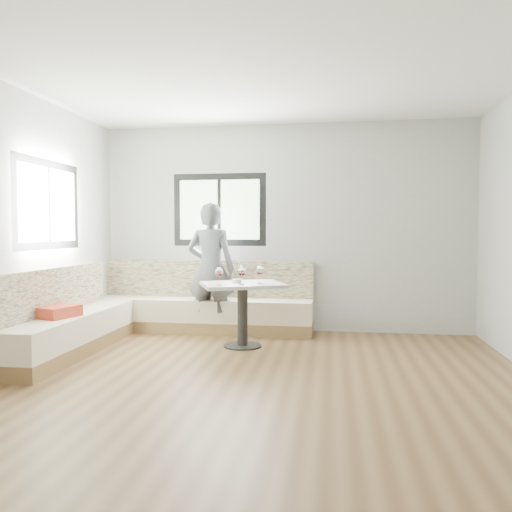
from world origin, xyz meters
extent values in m
cube|color=brown|center=(0.00, 0.00, 0.00)|extent=(5.00, 5.00, 0.01)
cube|color=white|center=(0.00, 0.00, 2.80)|extent=(5.00, 5.00, 0.01)
cube|color=#B7B7B2|center=(0.00, 2.50, 1.40)|extent=(5.00, 0.01, 2.80)
cube|color=#B7B7B2|center=(0.00, -2.50, 1.40)|extent=(5.00, 0.01, 2.80)
cube|color=black|center=(-0.90, 2.49, 1.65)|extent=(1.30, 0.02, 1.00)
cube|color=black|center=(-2.49, 0.90, 1.65)|extent=(0.02, 1.30, 1.00)
cube|color=olive|center=(-1.05, 2.23, 0.08)|extent=(2.90, 0.55, 0.16)
cube|color=#F0E3C5|center=(-1.05, 2.23, 0.30)|extent=(2.90, 0.55, 0.29)
cube|color=beige|center=(-1.05, 2.43, 0.70)|extent=(2.90, 0.14, 0.50)
cube|color=olive|center=(-2.23, 0.82, 0.08)|extent=(0.55, 2.25, 0.16)
cube|color=#F0E3C5|center=(-2.23, 0.82, 0.30)|extent=(0.55, 2.25, 0.29)
cube|color=beige|center=(-2.43, 0.82, 0.70)|extent=(0.14, 2.25, 0.50)
cube|color=red|center=(-2.25, 0.59, 0.51)|extent=(0.50, 0.50, 0.12)
cylinder|color=black|center=(-0.39, 1.44, 0.01)|extent=(0.45, 0.45, 0.02)
cylinder|color=black|center=(-0.39, 1.44, 0.35)|extent=(0.12, 0.12, 0.71)
cube|color=silver|center=(-0.39, 1.44, 0.73)|extent=(1.12, 1.01, 0.04)
imported|color=#515459|center=(-0.92, 2.08, 0.86)|extent=(0.65, 0.45, 1.72)
cylinder|color=white|center=(-0.45, 1.43, 0.77)|extent=(0.11, 0.11, 0.05)
sphere|color=black|center=(-0.44, 1.44, 0.79)|extent=(0.02, 0.02, 0.02)
sphere|color=black|center=(-0.47, 1.44, 0.79)|extent=(0.02, 0.02, 0.02)
sphere|color=black|center=(-0.45, 1.42, 0.79)|extent=(0.02, 0.02, 0.02)
cylinder|color=white|center=(-0.61, 1.16, 0.75)|extent=(0.07, 0.07, 0.01)
cylinder|color=white|center=(-0.61, 1.16, 0.80)|extent=(0.01, 0.01, 0.09)
ellipsoid|color=white|center=(-0.61, 1.16, 0.90)|extent=(0.09, 0.09, 0.11)
cylinder|color=#4F0509|center=(-0.61, 1.16, 0.87)|extent=(0.06, 0.06, 0.02)
cylinder|color=white|center=(-0.37, 1.25, 0.75)|extent=(0.07, 0.07, 0.01)
cylinder|color=white|center=(-0.37, 1.25, 0.80)|extent=(0.01, 0.01, 0.09)
ellipsoid|color=white|center=(-0.37, 1.25, 0.90)|extent=(0.09, 0.09, 0.11)
cylinder|color=#4F0509|center=(-0.37, 1.25, 0.87)|extent=(0.06, 0.06, 0.02)
cylinder|color=white|center=(-0.18, 1.43, 0.75)|extent=(0.07, 0.07, 0.01)
cylinder|color=white|center=(-0.18, 1.43, 0.80)|extent=(0.01, 0.01, 0.09)
ellipsoid|color=white|center=(-0.18, 1.43, 0.90)|extent=(0.09, 0.09, 0.11)
cylinder|color=#4F0509|center=(-0.18, 1.43, 0.87)|extent=(0.06, 0.06, 0.02)
cylinder|color=white|center=(-0.44, 1.56, 0.75)|extent=(0.07, 0.07, 0.01)
cylinder|color=white|center=(-0.44, 1.56, 0.80)|extent=(0.01, 0.01, 0.09)
ellipsoid|color=white|center=(-0.44, 1.56, 0.90)|extent=(0.09, 0.09, 0.11)
cylinder|color=#4F0509|center=(-0.44, 1.56, 0.87)|extent=(0.06, 0.06, 0.02)
camera|label=1|loc=(0.63, -4.26, 1.36)|focal=35.00mm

